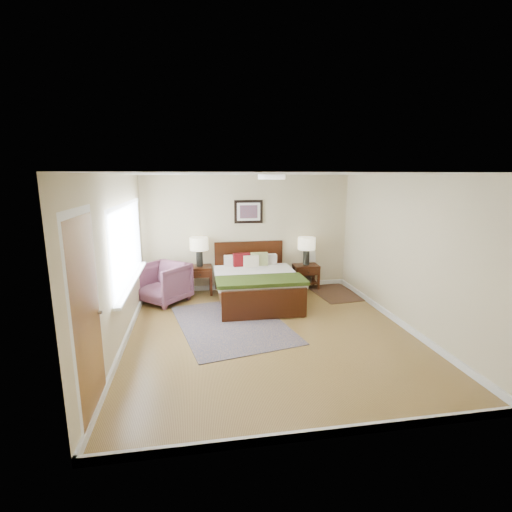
% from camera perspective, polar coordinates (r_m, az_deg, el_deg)
% --- Properties ---
extents(floor, '(5.00, 5.00, 0.00)m').
position_cam_1_polar(floor, '(6.09, 2.20, -11.73)').
color(floor, olive).
rests_on(floor, ground).
extents(back_wall, '(4.50, 0.04, 2.50)m').
position_cam_1_polar(back_wall, '(8.12, -1.28, 3.55)').
color(back_wall, '#C0B48B').
rests_on(back_wall, ground).
extents(front_wall, '(4.50, 0.04, 2.50)m').
position_cam_1_polar(front_wall, '(3.39, 11.01, -9.10)').
color(front_wall, '#C0B48B').
rests_on(front_wall, ground).
extents(left_wall, '(0.04, 5.00, 2.50)m').
position_cam_1_polar(left_wall, '(5.70, -20.46, -0.95)').
color(left_wall, '#C0B48B').
rests_on(left_wall, ground).
extents(right_wall, '(0.04, 5.00, 2.50)m').
position_cam_1_polar(right_wall, '(6.53, 22.01, 0.53)').
color(right_wall, '#C0B48B').
rests_on(right_wall, ground).
extents(ceiling, '(4.50, 5.00, 0.02)m').
position_cam_1_polar(ceiling, '(5.57, 2.41, 12.50)').
color(ceiling, white).
rests_on(ceiling, back_wall).
extents(window, '(0.11, 2.72, 1.32)m').
position_cam_1_polar(window, '(6.34, -18.90, 1.60)').
color(window, silver).
rests_on(window, left_wall).
extents(door, '(0.06, 1.00, 2.18)m').
position_cam_1_polar(door, '(4.10, -24.54, -8.86)').
color(door, silver).
rests_on(door, ground).
extents(ceil_fixture, '(0.44, 0.44, 0.08)m').
position_cam_1_polar(ceil_fixture, '(5.57, 2.41, 12.14)').
color(ceil_fixture, white).
rests_on(ceil_fixture, ceiling).
extents(bed, '(1.63, 1.96, 1.05)m').
position_cam_1_polar(bed, '(7.35, -0.07, -3.44)').
color(bed, '#371508').
rests_on(bed, ground).
extents(wall_art, '(0.62, 0.05, 0.50)m').
position_cam_1_polar(wall_art, '(8.04, -1.15, 6.83)').
color(wall_art, black).
rests_on(wall_art, back_wall).
extents(nightstand_left, '(0.50, 0.45, 0.60)m').
position_cam_1_polar(nightstand_left, '(7.95, -8.62, -2.47)').
color(nightstand_left, '#371508').
rests_on(nightstand_left, ground).
extents(nightstand_right, '(0.54, 0.41, 0.54)m').
position_cam_1_polar(nightstand_right, '(8.35, 7.69, -2.73)').
color(nightstand_right, '#371508').
rests_on(nightstand_right, ground).
extents(lamp_left, '(0.38, 0.38, 0.61)m').
position_cam_1_polar(lamp_left, '(7.85, -8.75, 1.54)').
color(lamp_left, black).
rests_on(lamp_left, nightstand_left).
extents(lamp_right, '(0.38, 0.38, 0.61)m').
position_cam_1_polar(lamp_right, '(8.23, 7.79, 1.62)').
color(lamp_right, black).
rests_on(lamp_right, nightstand_right).
extents(armchair, '(1.21, 1.21, 0.79)m').
position_cam_1_polar(armchair, '(7.59, -14.11, -4.05)').
color(armchair, '#703D52').
rests_on(armchair, ground).
extents(rug_persian, '(2.14, 2.67, 0.01)m').
position_cam_1_polar(rug_persian, '(6.43, -3.76, -10.36)').
color(rug_persian, '#0E1D46').
rests_on(rug_persian, ground).
extents(rug_navy, '(0.99, 1.36, 0.01)m').
position_cam_1_polar(rug_navy, '(8.20, 12.09, -5.57)').
color(rug_navy, black).
rests_on(rug_navy, ground).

